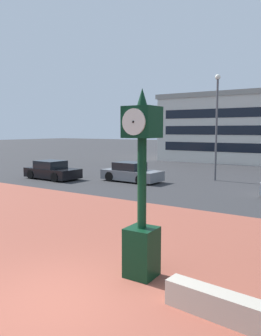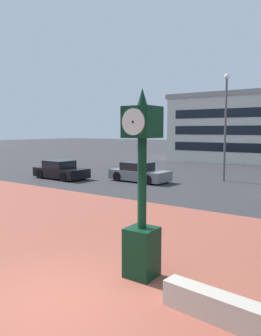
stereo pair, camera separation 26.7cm
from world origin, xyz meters
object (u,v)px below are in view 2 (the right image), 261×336
at_px(car_street_near, 139,173).
at_px(street_lamp_post, 226,117).
at_px(car_street_distant, 61,170).
at_px(street_clock, 142,197).

relative_size(car_street_near, street_lamp_post, 0.58).
distance_m(car_street_distant, street_lamp_post, 11.86).
height_order(car_street_near, street_lamp_post, street_lamp_post).
bearing_deg(car_street_near, street_clock, 36.94).
distance_m(street_clock, car_street_near, 14.81).
bearing_deg(street_clock, street_lamp_post, 102.19).
height_order(car_street_near, car_street_distant, same).
relative_size(street_clock, car_street_near, 1.06).
bearing_deg(street_lamp_post, street_clock, -76.10).
distance_m(street_clock, street_lamp_post, 16.32).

